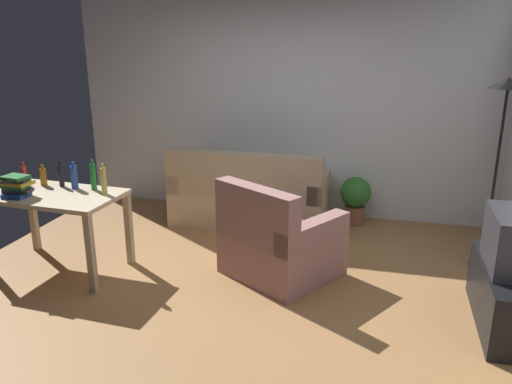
% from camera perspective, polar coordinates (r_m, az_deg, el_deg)
% --- Properties ---
extents(ground_plane, '(5.20, 4.40, 0.02)m').
position_cam_1_polar(ground_plane, '(4.68, -2.76, -10.62)').
color(ground_plane, '#9E7042').
extents(wall_rear, '(5.20, 0.10, 2.70)m').
position_cam_1_polar(wall_rear, '(6.32, 3.01, 9.74)').
color(wall_rear, silver).
rests_on(wall_rear, ground_plane).
extents(couch, '(1.78, 0.84, 0.92)m').
position_cam_1_polar(couch, '(6.03, -0.78, -0.78)').
color(couch, tan).
rests_on(couch, ground_plane).
extents(tv_stand, '(0.44, 1.10, 0.48)m').
position_cam_1_polar(tv_stand, '(4.46, 26.30, -10.42)').
color(tv_stand, black).
rests_on(tv_stand, ground_plane).
extents(torchiere_lamp, '(0.32, 0.32, 1.81)m').
position_cam_1_polar(torchiere_lamp, '(5.13, 25.77, 7.01)').
color(torchiere_lamp, black).
rests_on(torchiere_lamp, ground_plane).
extents(desk, '(1.24, 0.77, 0.76)m').
position_cam_1_polar(desk, '(5.11, -21.35, -1.33)').
color(desk, '#C6B28E').
rests_on(desk, ground_plane).
extents(potted_plant, '(0.36, 0.36, 0.57)m').
position_cam_1_polar(potted_plant, '(6.14, 11.00, -0.56)').
color(potted_plant, brown).
rests_on(potted_plant, ground_plane).
extents(armchair, '(1.20, 1.18, 0.92)m').
position_cam_1_polar(armchair, '(4.76, 2.44, -5.70)').
color(armchair, '#996B66').
rests_on(armchair, ground_plane).
extents(bottle_red, '(0.05, 0.05, 0.23)m').
position_cam_1_polar(bottle_red, '(5.46, -24.34, 1.74)').
color(bottle_red, '#AD2323').
rests_on(bottle_red, desk).
extents(bottle_amber, '(0.06, 0.06, 0.21)m').
position_cam_1_polar(bottle_amber, '(5.36, -22.57, 1.58)').
color(bottle_amber, '#9E6019').
rests_on(bottle_amber, desk).
extents(bottle_dark, '(0.05, 0.05, 0.25)m').
position_cam_1_polar(bottle_dark, '(5.26, -20.85, 1.74)').
color(bottle_dark, black).
rests_on(bottle_dark, desk).
extents(bottle_blue, '(0.06, 0.06, 0.26)m').
position_cam_1_polar(bottle_blue, '(5.14, -19.56, 1.60)').
color(bottle_blue, '#2347A3').
rests_on(bottle_blue, desk).
extents(bottle_green, '(0.05, 0.05, 0.29)m').
position_cam_1_polar(bottle_green, '(5.04, -17.65, 1.66)').
color(bottle_green, '#1E722D').
rests_on(bottle_green, desk).
extents(bottle_squat, '(0.05, 0.05, 0.29)m').
position_cam_1_polar(bottle_squat, '(4.88, -16.57, 1.23)').
color(bottle_squat, '#BCB24C').
rests_on(bottle_squat, desk).
extents(book_stack, '(0.29, 0.23, 0.20)m').
position_cam_1_polar(book_stack, '(5.09, -25.09, 0.64)').
color(book_stack, navy).
rests_on(book_stack, desk).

